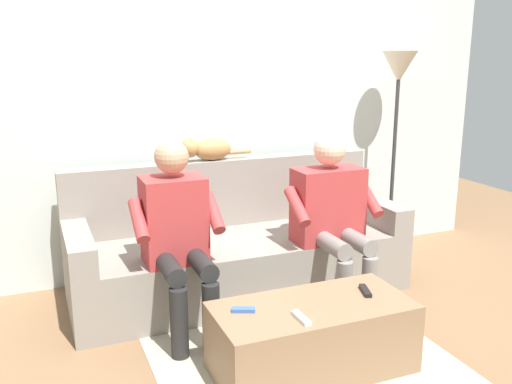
{
  "coord_description": "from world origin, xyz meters",
  "views": [
    {
      "loc": [
        1.26,
        3.3,
        1.62
      ],
      "look_at": [
        0.0,
        0.22,
        0.78
      ],
      "focal_mm": 39.22,
      "sensor_mm": 36.0,
      "label": 1
    }
  ],
  "objects_px": {
    "cat_on_backrest": "(206,149)",
    "floor_lamp": "(398,85)",
    "remote_black": "(365,291)",
    "couch": "(237,251)",
    "remote_white": "(301,318)",
    "person_left_seated": "(332,211)",
    "person_right_seated": "(177,228)",
    "remote_blue": "(243,310)",
    "coffee_table": "(312,337)"
  },
  "relations": [
    {
      "from": "person_left_seated",
      "to": "remote_white",
      "type": "bearing_deg",
      "value": 52.48
    },
    {
      "from": "cat_on_backrest",
      "to": "floor_lamp",
      "type": "distance_m",
      "value": 1.58
    },
    {
      "from": "person_right_seated",
      "to": "cat_on_backrest",
      "type": "relative_size",
      "value": 2.21
    },
    {
      "from": "remote_white",
      "to": "person_left_seated",
      "type": "bearing_deg",
      "value": -38.12
    },
    {
      "from": "couch",
      "to": "coffee_table",
      "type": "height_order",
      "value": "couch"
    },
    {
      "from": "cat_on_backrest",
      "to": "remote_blue",
      "type": "height_order",
      "value": "cat_on_backrest"
    },
    {
      "from": "person_left_seated",
      "to": "remote_blue",
      "type": "height_order",
      "value": "person_left_seated"
    },
    {
      "from": "couch",
      "to": "remote_black",
      "type": "relative_size",
      "value": 16.13
    },
    {
      "from": "cat_on_backrest",
      "to": "remote_white",
      "type": "height_order",
      "value": "cat_on_backrest"
    },
    {
      "from": "person_left_seated",
      "to": "person_right_seated",
      "type": "distance_m",
      "value": 1.03
    },
    {
      "from": "remote_black",
      "to": "floor_lamp",
      "type": "distance_m",
      "value": 1.96
    },
    {
      "from": "remote_white",
      "to": "cat_on_backrest",
      "type": "bearing_deg",
      "value": -1.09
    },
    {
      "from": "coffee_table",
      "to": "remote_black",
      "type": "xyz_separation_m",
      "value": [
        -0.33,
        -0.02,
        0.2
      ]
    },
    {
      "from": "coffee_table",
      "to": "remote_black",
      "type": "height_order",
      "value": "remote_black"
    },
    {
      "from": "couch",
      "to": "person_left_seated",
      "type": "bearing_deg",
      "value": 142.22
    },
    {
      "from": "person_left_seated",
      "to": "floor_lamp",
      "type": "bearing_deg",
      "value": -146.04
    },
    {
      "from": "person_left_seated",
      "to": "floor_lamp",
      "type": "xyz_separation_m",
      "value": [
        -0.9,
        -0.6,
        0.75
      ]
    },
    {
      "from": "couch",
      "to": "person_left_seated",
      "type": "height_order",
      "value": "person_left_seated"
    },
    {
      "from": "remote_black",
      "to": "couch",
      "type": "bearing_deg",
      "value": 34.29
    },
    {
      "from": "remote_black",
      "to": "coffee_table",
      "type": "bearing_deg",
      "value": 111.7
    },
    {
      "from": "cat_on_backrest",
      "to": "floor_lamp",
      "type": "height_order",
      "value": "floor_lamp"
    },
    {
      "from": "person_right_seated",
      "to": "remote_blue",
      "type": "relative_size",
      "value": 9.87
    },
    {
      "from": "couch",
      "to": "cat_on_backrest",
      "type": "xyz_separation_m",
      "value": [
        0.12,
        -0.28,
        0.68
      ]
    },
    {
      "from": "couch",
      "to": "remote_black",
      "type": "height_order",
      "value": "couch"
    },
    {
      "from": "person_left_seated",
      "to": "cat_on_backrest",
      "type": "distance_m",
      "value": 0.99
    },
    {
      "from": "cat_on_backrest",
      "to": "remote_white",
      "type": "xyz_separation_m",
      "value": [
        0.01,
        1.52,
        -0.58
      ]
    },
    {
      "from": "person_right_seated",
      "to": "cat_on_backrest",
      "type": "height_order",
      "value": "person_right_seated"
    },
    {
      "from": "couch",
      "to": "floor_lamp",
      "type": "relative_size",
      "value": 1.38
    },
    {
      "from": "cat_on_backrest",
      "to": "person_right_seated",
      "type": "bearing_deg",
      "value": 59.45
    },
    {
      "from": "person_left_seated",
      "to": "remote_black",
      "type": "relative_size",
      "value": 7.99
    },
    {
      "from": "person_right_seated",
      "to": "remote_white",
      "type": "height_order",
      "value": "person_right_seated"
    },
    {
      "from": "couch",
      "to": "cat_on_backrest",
      "type": "distance_m",
      "value": 0.74
    },
    {
      "from": "person_right_seated",
      "to": "remote_black",
      "type": "xyz_separation_m",
      "value": [
        -0.84,
        0.7,
        -0.24
      ]
    },
    {
      "from": "remote_blue",
      "to": "coffee_table",
      "type": "bearing_deg",
      "value": -167.01
    },
    {
      "from": "person_left_seated",
      "to": "remote_blue",
      "type": "bearing_deg",
      "value": 36.93
    },
    {
      "from": "person_right_seated",
      "to": "floor_lamp",
      "type": "distance_m",
      "value": 2.15
    },
    {
      "from": "couch",
      "to": "remote_blue",
      "type": "bearing_deg",
      "value": 71.31
    },
    {
      "from": "floor_lamp",
      "to": "cat_on_backrest",
      "type": "bearing_deg",
      "value": -2.74
    },
    {
      "from": "remote_blue",
      "to": "remote_white",
      "type": "bearing_deg",
      "value": 163.0
    },
    {
      "from": "remote_white",
      "to": "remote_black",
      "type": "bearing_deg",
      "value": -72.61
    },
    {
      "from": "person_right_seated",
      "to": "floor_lamp",
      "type": "bearing_deg",
      "value": -162.76
    },
    {
      "from": "coffee_table",
      "to": "person_left_seated",
      "type": "height_order",
      "value": "person_left_seated"
    },
    {
      "from": "person_right_seated",
      "to": "remote_blue",
      "type": "xyz_separation_m",
      "value": [
        -0.16,
        0.66,
        -0.25
      ]
    },
    {
      "from": "person_left_seated",
      "to": "couch",
      "type": "bearing_deg",
      "value": -37.78
    },
    {
      "from": "person_left_seated",
      "to": "floor_lamp",
      "type": "height_order",
      "value": "floor_lamp"
    },
    {
      "from": "couch",
      "to": "remote_white",
      "type": "xyz_separation_m",
      "value": [
        0.13,
        1.24,
        0.1
      ]
    },
    {
      "from": "remote_blue",
      "to": "remote_black",
      "type": "bearing_deg",
      "value": -160.42
    },
    {
      "from": "coffee_table",
      "to": "remote_white",
      "type": "bearing_deg",
      "value": 43.64
    },
    {
      "from": "remote_black",
      "to": "remote_blue",
      "type": "xyz_separation_m",
      "value": [
        0.68,
        -0.04,
        -0.0
      ]
    },
    {
      "from": "floor_lamp",
      "to": "couch",
      "type": "bearing_deg",
      "value": 8.28
    }
  ]
}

